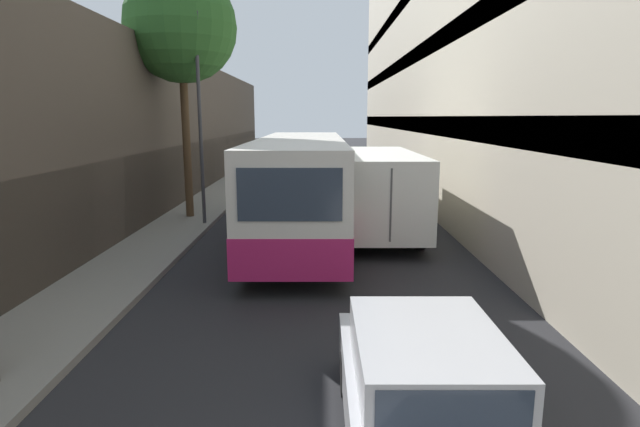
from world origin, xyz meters
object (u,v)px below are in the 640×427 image
object	(u,v)px
street_lamp	(199,81)
street_tree_left	(182,27)
box_truck	(374,185)
car_hatchback	(428,394)
panel_van	(284,164)
bus	(302,185)

from	to	relation	value
street_lamp	street_tree_left	bearing A→B (deg)	123.09
box_truck	street_lamp	xyz separation A→B (m)	(-5.80, 0.09, 3.43)
car_hatchback	panel_van	xyz separation A→B (m)	(-3.30, 23.16, 0.42)
street_tree_left	panel_van	bearing A→B (deg)	74.98
bus	panel_van	distance (m)	12.77
street_tree_left	car_hatchback	bearing A→B (deg)	-65.23
street_lamp	street_tree_left	world-z (taller)	street_tree_left
car_hatchback	panel_van	distance (m)	23.40
street_lamp	car_hatchback	bearing A→B (deg)	-66.19
street_lamp	panel_van	bearing A→B (deg)	80.51
car_hatchback	bus	distance (m)	10.69
bus	street_tree_left	distance (m)	7.13
bus	street_lamp	xyz separation A→B (m)	(-3.40, 1.29, 3.25)
box_truck	street_tree_left	world-z (taller)	street_tree_left
bus	street_lamp	distance (m)	4.87
box_truck	street_tree_left	size ratio (longest dim) A/B	1.03
car_hatchback	bus	bearing A→B (deg)	99.74
bus	street_tree_left	bearing A→B (deg)	148.90
box_truck	panel_van	xyz separation A→B (m)	(-3.90, 11.47, -0.33)
bus	panel_van	size ratio (longest dim) A/B	2.69
car_hatchback	street_lamp	distance (m)	13.54
bus	street_lamp	bearing A→B (deg)	159.24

